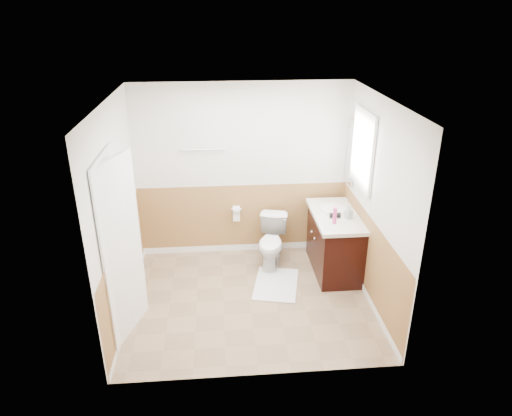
{
  "coord_description": "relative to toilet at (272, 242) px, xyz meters",
  "views": [
    {
      "loc": [
        -0.34,
        -4.87,
        3.44
      ],
      "look_at": [
        0.1,
        0.25,
        1.15
      ],
      "focal_mm": 32.56,
      "sensor_mm": 36.0,
      "label": 1
    }
  ],
  "objects": [
    {
      "name": "mirror_panel",
      "position": [
        1.1,
        0.26,
        1.2
      ],
      "size": [
        0.02,
        0.35,
        0.9
      ],
      "primitive_type": "cube",
      "color": "silver",
      "rests_on": "wall_right"
    },
    {
      "name": "tp_holder_bar",
      "position": [
        -0.47,
        0.39,
        0.35
      ],
      "size": [
        0.14,
        0.02,
        0.02
      ],
      "primitive_type": "cylinder",
      "rotation": [
        0.0,
        1.57,
        0.0
      ],
      "color": "silver",
      "rests_on": "wall_back"
    },
    {
      "name": "towel_bar",
      "position": [
        -0.92,
        0.41,
        1.25
      ],
      "size": [
        0.62,
        0.02,
        0.02
      ],
      "primitive_type": "cylinder",
      "rotation": [
        0.0,
        1.57,
        0.0
      ],
      "color": "silver",
      "rests_on": "wall_back"
    },
    {
      "name": "sink_basin",
      "position": [
        0.84,
        -0.06,
        0.51
      ],
      "size": [
        0.36,
        0.36,
        0.02
      ],
      "primitive_type": "cylinder",
      "color": "white",
      "rests_on": "countertop"
    },
    {
      "name": "countertop",
      "position": [
        0.83,
        -0.21,
        0.48
      ],
      "size": [
        0.6,
        1.15,
        0.05
      ],
      "primitive_type": "cube",
      "color": "silver",
      "rests_on": "vanity_cabinet"
    },
    {
      "name": "window_frame",
      "position": [
        1.1,
        -0.25,
        1.4
      ],
      "size": [
        0.04,
        0.8,
        1.0
      ],
      "primitive_type": "cube",
      "color": "white",
      "rests_on": "wall_right"
    },
    {
      "name": "window_glass",
      "position": [
        1.11,
        -0.25,
        1.4
      ],
      "size": [
        0.01,
        0.7,
        0.9
      ],
      "primitive_type": "cube",
      "color": "white",
      "rests_on": "wall_right"
    },
    {
      "name": "vanity_knob_left",
      "position": [
        0.54,
        -0.31,
        0.2
      ],
      "size": [
        0.03,
        0.03,
        0.03
      ],
      "primitive_type": "sphere",
      "color": "silver",
      "rests_on": "vanity_cabinet"
    },
    {
      "name": "tp_sheet",
      "position": [
        -0.47,
        0.39,
        0.24
      ],
      "size": [
        0.1,
        0.01,
        0.16
      ],
      "primitive_type": "cube",
      "color": "white",
      "rests_on": "tp_roll"
    },
    {
      "name": "wainscot_front",
      "position": [
        -0.37,
        -2.13,
        0.15
      ],
      "size": [
        3.0,
        0.0,
        3.0
      ],
      "primitive_type": "plane",
      "rotation": [
        -1.57,
        0.0,
        0.0
      ],
      "color": "#9D6D3F",
      "rests_on": "floor"
    },
    {
      "name": "wainscot_back",
      "position": [
        -0.37,
        0.45,
        0.15
      ],
      "size": [
        3.0,
        0.0,
        3.0
      ],
      "primitive_type": "plane",
      "rotation": [
        1.57,
        0.0,
        0.0
      ],
      "color": "#9D6D3F",
      "rests_on": "floor"
    },
    {
      "name": "hair_dryer_handle",
      "position": [
        0.76,
        -0.27,
        0.51
      ],
      "size": [
        0.03,
        0.03,
        0.07
      ],
      "primitive_type": "cylinder",
      "color": "black",
      "rests_on": "countertop"
    },
    {
      "name": "faucet",
      "position": [
        1.02,
        -0.06,
        0.57
      ],
      "size": [
        0.02,
        0.02,
        0.14
      ],
      "primitive_type": "cylinder",
      "color": "silver",
      "rests_on": "countertop"
    },
    {
      "name": "wainscot_right",
      "position": [
        1.12,
        -0.84,
        0.15
      ],
      "size": [
        0.0,
        2.6,
        2.6
      ],
      "primitive_type": "plane",
      "rotation": [
        1.57,
        0.0,
        -1.57
      ],
      "color": "#9D6D3F",
      "rests_on": "floor"
    },
    {
      "name": "door_frame",
      "position": [
        -1.85,
        -1.29,
        0.68
      ],
      "size": [
        0.02,
        0.92,
        2.1
      ],
      "primitive_type": "cube",
      "color": "white",
      "rests_on": "wall_left"
    },
    {
      "name": "toilet",
      "position": [
        0.0,
        0.0,
        0.0
      ],
      "size": [
        0.53,
        0.75,
        0.7
      ],
      "primitive_type": "imported",
      "rotation": [
        0.0,
        0.0,
        -0.22
      ],
      "color": "white",
      "rests_on": "floor"
    },
    {
      "name": "bath_mat",
      "position": [
        0.0,
        -0.54,
        -0.34
      ],
      "size": [
        0.71,
        0.9,
        0.02
      ],
      "primitive_type": "cube",
      "rotation": [
        0.0,
        0.0,
        -0.22
      ],
      "color": "white",
      "rests_on": "floor"
    },
    {
      "name": "wainscot_left",
      "position": [
        -1.86,
        -0.84,
        0.15
      ],
      "size": [
        0.0,
        2.6,
        2.6
      ],
      "primitive_type": "plane",
      "rotation": [
        1.57,
        0.0,
        1.57
      ],
      "color": "#9D6D3F",
      "rests_on": "floor"
    },
    {
      "name": "hair_dryer_body",
      "position": [
        0.79,
        -0.32,
        0.54
      ],
      "size": [
        0.14,
        0.07,
        0.07
      ],
      "primitive_type": "cylinder",
      "rotation": [
        0.0,
        1.57,
        0.0
      ],
      "color": "black",
      "rests_on": "countertop"
    },
    {
      "name": "ceiling",
      "position": [
        -0.37,
        -0.84,
        2.15
      ],
      "size": [
        3.0,
        3.0,
        0.0
      ],
      "primitive_type": "plane",
      "rotation": [
        3.14,
        0.0,
        0.0
      ],
      "color": "white",
      "rests_on": "floor"
    },
    {
      "name": "door",
      "position": [
        -1.77,
        -1.29,
        0.67
      ],
      "size": [
        0.29,
        0.78,
        2.04
      ],
      "primitive_type": "cube",
      "rotation": [
        0.0,
        0.0,
        -0.31
      ],
      "color": "white",
      "rests_on": "wall_left"
    },
    {
      "name": "wall_right",
      "position": [
        1.13,
        -0.84,
        0.9
      ],
      "size": [
        0.0,
        3.0,
        3.0
      ],
      "primitive_type": "plane",
      "rotation": [
        1.57,
        0.0,
        -1.57
      ],
      "color": "silver",
      "rests_on": "floor"
    },
    {
      "name": "floor",
      "position": [
        -0.37,
        -0.84,
        -0.35
      ],
      "size": [
        3.0,
        3.0,
        0.0
      ],
      "primitive_type": "plane",
      "color": "#8C7051",
      "rests_on": "ground"
    },
    {
      "name": "wall_front",
      "position": [
        -0.37,
        -2.14,
        0.9
      ],
      "size": [
        3.0,
        0.0,
        3.0
      ],
      "primitive_type": "plane",
      "rotation": [
        -1.57,
        0.0,
        0.0
      ],
      "color": "silver",
      "rests_on": "floor"
    },
    {
      "name": "vanity_knob_right",
      "position": [
        0.54,
        -0.11,
        0.2
      ],
      "size": [
        0.03,
        0.03,
        0.03
      ],
      "primitive_type": "sphere",
      "color": "silver",
      "rests_on": "vanity_cabinet"
    },
    {
      "name": "lotion_bottle",
      "position": [
        0.74,
        -0.49,
        0.61
      ],
      "size": [
        0.05,
        0.05,
        0.22
      ],
      "primitive_type": "cylinder",
      "color": "#DE3984",
      "rests_on": "countertop"
    },
    {
      "name": "wall_left",
      "position": [
        -1.87,
        -0.84,
        0.9
      ],
      "size": [
        0.0,
        3.0,
        3.0
      ],
      "primitive_type": "plane",
      "rotation": [
        1.57,
        0.0,
        1.57
      ],
      "color": "silver",
      "rests_on": "floor"
    },
    {
      "name": "vanity_cabinet",
      "position": [
        0.84,
        -0.21,
        0.05
      ],
      "size": [
        0.55,
        1.1,
        0.8
      ],
      "primitive_type": "cube",
      "color": "black",
      "rests_on": "floor"
    },
    {
      "name": "door_knob",
      "position": [
        -1.71,
        -0.96,
        0.6
      ],
      "size": [
        0.06,
        0.06,
        0.06
      ],
      "primitive_type": "sphere",
      "color": "silver",
      "rests_on": "door"
    },
    {
      "name": "wall_back",
      "position": [
        -0.37,
        0.46,
        0.9
      ],
      "size": [
        3.0,
        0.0,
        3.0
      ],
      "primitive_type": "plane",
      "rotation": [
        1.57,
        0.0,
        0.0
      ],
      "color": "silver",
      "rests_on": "floor"
    },
    {
      "name": "soap_dispenser",
      "position": [
        0.96,
        -0.36,
        0.59
      ],
      "size": [
        0.1,
        0.1,
        0.17
      ],
      "primitive_type": "imported",
      "rotation": [
        0.0,
        0.0,
        0.43
      ],
      "color": "#99A4AD",
      "rests_on": "countertop"
    },
    {
      "name": "tp_roll",
      "position": [
        -0.47,
        0.39,
        0.35
      ],
      "size": [
        0.1,
        0.11,
        0.11
      ],
      "primitive_type": "cylinder",
      "rotation": [
        0.0,
        1.57,
        0.0
      ],
      "color": "white",
      "rests_on": "tp_holder_bar"
    }
  ]
}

